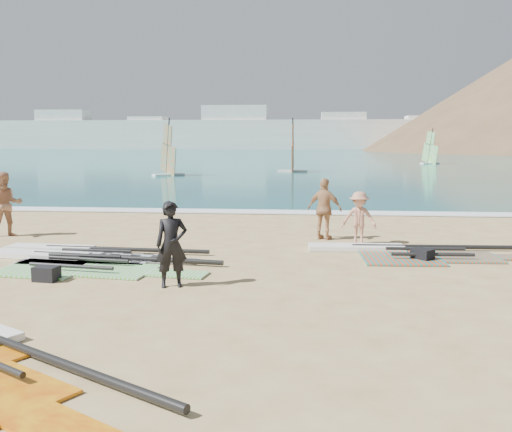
# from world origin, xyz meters

# --- Properties ---
(ground) EXTENTS (300.00, 300.00, 0.00)m
(ground) POSITION_xyz_m (0.00, 0.00, 0.00)
(ground) COLOR tan
(ground) RESTS_ON ground
(sea) EXTENTS (300.00, 240.00, 0.06)m
(sea) POSITION_xyz_m (0.00, 132.00, 0.00)
(sea) COLOR navy
(sea) RESTS_ON ground
(surf_line) EXTENTS (300.00, 1.20, 0.04)m
(surf_line) POSITION_xyz_m (0.00, 12.30, 0.00)
(surf_line) COLOR white
(surf_line) RESTS_ON ground
(far_town) EXTENTS (160.00, 8.00, 12.00)m
(far_town) POSITION_xyz_m (-15.72, 150.00, 4.49)
(far_town) COLOR white
(far_town) RESTS_ON ground
(rig_grey) EXTENTS (5.53, 2.31, 0.20)m
(rig_grey) POSITION_xyz_m (-4.47, 3.42, 0.05)
(rig_grey) COLOR #252528
(rig_grey) RESTS_ON ground
(rig_green) EXTENTS (6.14, 2.81, 0.20)m
(rig_green) POSITION_xyz_m (-4.29, 2.42, 0.05)
(rig_green) COLOR green
(rig_green) RESTS_ON ground
(rig_orange) EXTENTS (6.04, 2.41, 0.20)m
(rig_orange) POSITION_xyz_m (3.83, 4.41, 0.05)
(rig_orange) COLOR #E6441C
(rig_orange) RESTS_ON ground
(gear_bag_near) EXTENTS (0.53, 0.42, 0.31)m
(gear_bag_near) POSITION_xyz_m (-4.14, 0.81, 0.16)
(gear_bag_near) COLOR black
(gear_bag_near) RESTS_ON ground
(gear_bag_far) EXTENTS (0.58, 0.59, 0.29)m
(gear_bag_far) POSITION_xyz_m (4.11, 3.63, 0.15)
(gear_bag_far) COLOR black
(gear_bag_far) RESTS_ON ground
(person_wetsuit) EXTENTS (0.73, 0.59, 1.74)m
(person_wetsuit) POSITION_xyz_m (-1.40, 0.60, 0.87)
(person_wetsuit) COLOR black
(person_wetsuit) RESTS_ON ground
(beachgoer_left) EXTENTS (1.21, 1.14, 1.98)m
(beachgoer_left) POSITION_xyz_m (-7.83, 5.92, 0.99)
(beachgoer_left) COLOR #B07853
(beachgoer_left) RESTS_ON ground
(beachgoer_mid) EXTENTS (1.03, 0.66, 1.51)m
(beachgoer_mid) POSITION_xyz_m (2.72, 5.63, 0.75)
(beachgoer_mid) COLOR tan
(beachgoer_mid) RESTS_ON ground
(beachgoer_back) EXTENTS (1.15, 0.85, 1.82)m
(beachgoer_back) POSITION_xyz_m (1.78, 6.37, 0.91)
(beachgoer_back) COLOR tan
(beachgoer_back) RESTS_ON ground
(windsurfer_left) EXTENTS (2.44, 2.48, 4.61)m
(windsurfer_left) POSITION_xyz_m (-9.96, 34.16, 1.33)
(windsurfer_left) COLOR white
(windsurfer_left) RESTS_ON ground
(windsurfer_centre) EXTENTS (2.63, 3.21, 4.79)m
(windsurfer_centre) POSITION_xyz_m (-0.27, 40.18, 1.37)
(windsurfer_centre) COLOR white
(windsurfer_centre) RESTS_ON ground
(windsurfer_right) EXTENTS (2.35, 2.52, 4.22)m
(windsurfer_right) POSITION_xyz_m (15.09, 57.71, 1.25)
(windsurfer_right) COLOR white
(windsurfer_right) RESTS_ON ground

